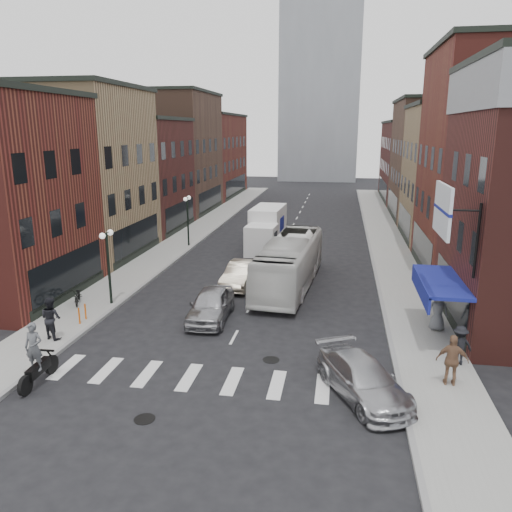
{
  "coord_description": "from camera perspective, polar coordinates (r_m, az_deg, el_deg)",
  "views": [
    {
      "loc": [
        4.57,
        -19.72,
        9.26
      ],
      "look_at": [
        -0.05,
        7.31,
        2.26
      ],
      "focal_mm": 35.0,
      "sensor_mm": 36.0,
      "label": 1
    }
  ],
  "objects": [
    {
      "name": "streetlamp_far",
      "position": [
        40.08,
        -7.83,
        5.08
      ],
      "size": [
        0.32,
        1.22,
        4.11
      ],
      "color": "black",
      "rests_on": "ground"
    },
    {
      "name": "sidewalk_right",
      "position": [
        42.9,
        14.74,
        1.48
      ],
      "size": [
        3.0,
        74.0,
        0.15
      ],
      "primitive_type": "cube",
      "color": "gray",
      "rests_on": "ground"
    },
    {
      "name": "ped_right_b",
      "position": [
        19.8,
        21.52,
        -11.03
      ],
      "size": [
        1.18,
        0.67,
        1.93
      ],
      "primitive_type": "imported",
      "rotation": [
        0.0,
        0.0,
        3.05
      ],
      "color": "brown",
      "rests_on": "sidewalk_right"
    },
    {
      "name": "bldg_right_far_b",
      "position": [
        69.63,
        18.6,
        10.21
      ],
      "size": [
        10.3,
        16.2,
        10.3
      ],
      "color": "#4B1F1A",
      "rests_on": "ground"
    },
    {
      "name": "bldg_left_far_a",
      "position": [
        58.17,
        -10.16,
        11.53
      ],
      "size": [
        10.3,
        12.2,
        13.3
      ],
      "color": "#503528",
      "rests_on": "ground"
    },
    {
      "name": "streetlamp_near",
      "position": [
        27.32,
        -16.58,
        0.28
      ],
      "size": [
        0.32,
        1.22,
        4.11
      ],
      "color": "black",
      "rests_on": "ground"
    },
    {
      "name": "bldg_right_mid_a",
      "position": [
        35.36,
        27.23,
        9.35
      ],
      "size": [
        10.3,
        10.2,
        14.3
      ],
      "color": "maroon",
      "rests_on": "ground"
    },
    {
      "name": "sedan_left_near",
      "position": [
        25.03,
        -5.18,
        -5.55
      ],
      "size": [
        1.98,
        4.62,
        1.55
      ],
      "primitive_type": "imported",
      "rotation": [
        0.0,
        0.0,
        0.03
      ],
      "color": "#A4A4A8",
      "rests_on": "ground"
    },
    {
      "name": "ped_right_a",
      "position": [
        21.57,
        22.24,
        -9.44
      ],
      "size": [
        1.15,
        0.8,
        1.62
      ],
      "primitive_type": "imported",
      "rotation": [
        0.0,
        0.0,
        3.43
      ],
      "color": "black",
      "rests_on": "sidewalk_right"
    },
    {
      "name": "bldg_right_far_a",
      "position": [
        55.79,
        20.8,
        10.22
      ],
      "size": [
        10.3,
        12.2,
        12.3
      ],
      "color": "#503528",
      "rests_on": "ground"
    },
    {
      "name": "transit_bus",
      "position": [
        29.89,
        3.9,
        -0.75
      ],
      "size": [
        3.39,
        10.97,
        3.01
      ],
      "primitive_type": "imported",
      "rotation": [
        0.0,
        0.0,
        -0.08
      ],
      "color": "silver",
      "rests_on": "ground"
    },
    {
      "name": "bldg_right_mid_b",
      "position": [
        45.09,
        23.32,
        8.58
      ],
      "size": [
        10.3,
        10.2,
        11.3
      ],
      "color": "#A28159",
      "rests_on": "ground"
    },
    {
      "name": "bldg_left_far_b",
      "position": [
        71.54,
        -6.3,
        11.35
      ],
      "size": [
        10.3,
        16.2,
        11.3
      ],
      "color": "maroon",
      "rests_on": "ground"
    },
    {
      "name": "curb_right",
      "position": [
        42.81,
        12.73,
        1.47
      ],
      "size": [
        0.2,
        74.0,
        0.16
      ],
      "primitive_type": "cube",
      "color": "gray",
      "rests_on": "ground"
    },
    {
      "name": "billboard_sign",
      "position": [
        20.85,
        20.77,
        4.77
      ],
      "size": [
        1.52,
        3.0,
        3.7
      ],
      "color": "black",
      "rests_on": "ground"
    },
    {
      "name": "curb_left",
      "position": [
        44.28,
        -5.67,
        2.18
      ],
      "size": [
        0.2,
        74.0,
        0.16
      ],
      "primitive_type": "cube",
      "color": "gray",
      "rests_on": "ground"
    },
    {
      "name": "box_truck",
      "position": [
        39.42,
        1.18,
        3.09
      ],
      "size": [
        2.49,
        7.47,
        3.21
      ],
      "rotation": [
        0.0,
        0.0,
        -0.05
      ],
      "color": "white",
      "rests_on": "ground"
    },
    {
      "name": "bike_rack",
      "position": [
        25.81,
        -19.23,
        -6.24
      ],
      "size": [
        0.08,
        0.68,
        0.8
      ],
      "color": "#D8590C",
      "rests_on": "sidewalk_left"
    },
    {
      "name": "sidewalk_left",
      "position": [
        44.68,
        -7.53,
        2.33
      ],
      "size": [
        3.0,
        74.0,
        0.15
      ],
      "primitive_type": "cube",
      "color": "gray",
      "rests_on": "ground"
    },
    {
      "name": "sedan_left_far",
      "position": [
        30.15,
        -1.67,
        -2.09
      ],
      "size": [
        1.96,
        4.62,
        1.48
      ],
      "primitive_type": "imported",
      "rotation": [
        0.0,
        0.0,
        -0.09
      ],
      "color": "#BDB099",
      "rests_on": "ground"
    },
    {
      "name": "distant_tower",
      "position": [
        99.09,
        7.56,
        23.35
      ],
      "size": [
        14.0,
        14.0,
        50.0
      ],
      "primitive_type": "cube",
      "color": "#9399A0",
      "rests_on": "ground"
    },
    {
      "name": "curb_car",
      "position": [
        18.54,
        12.15,
        -13.57
      ],
      "size": [
        3.89,
        5.07,
        1.37
      ],
      "primitive_type": "imported",
      "rotation": [
        0.0,
        0.0,
        0.48
      ],
      "color": "#ABABB0",
      "rests_on": "ground"
    },
    {
      "name": "crosswalk_stripes",
      "position": [
        19.65,
        -5.06,
        -13.85
      ],
      "size": [
        12.0,
        2.2,
        0.01
      ],
      "primitive_type": "cube",
      "color": "silver",
      "rests_on": "ground"
    },
    {
      "name": "motorcycle_rider",
      "position": [
        20.4,
        -23.88,
        -10.42
      ],
      "size": [
        0.69,
        2.41,
        2.45
      ],
      "rotation": [
        0.0,
        0.0,
        0.05
      ],
      "color": "black",
      "rests_on": "ground"
    },
    {
      "name": "ground",
      "position": [
        22.26,
        -3.08,
        -10.28
      ],
      "size": [
        160.0,
        160.0,
        0.0
      ],
      "primitive_type": "plane",
      "color": "black",
      "rests_on": "ground"
    },
    {
      "name": "ped_left_solo",
      "position": [
        24.1,
        -22.39,
        -6.57
      ],
      "size": [
        1.06,
        0.8,
        1.92
      ],
      "primitive_type": "imported",
      "rotation": [
        0.0,
        0.0,
        2.83
      ],
      "color": "black",
      "rests_on": "sidewalk_left"
    },
    {
      "name": "ped_right_c",
      "position": [
        24.7,
        20.07,
        -5.92
      ],
      "size": [
        0.96,
        0.67,
        1.86
      ],
      "primitive_type": "imported",
      "rotation": [
        0.0,
        0.0,
        3.05
      ],
      "color": "slate",
      "rests_on": "sidewalk_right"
    },
    {
      "name": "bldg_left_mid_a",
      "position": [
        39.11,
        -20.6,
        8.86
      ],
      "size": [
        10.3,
        10.2,
        12.3
      ],
      "color": "#A28159",
      "rests_on": "ground"
    },
    {
      "name": "awning_blue",
      "position": [
        23.6,
        19.95,
        -2.89
      ],
      "size": [
        1.8,
        5.0,
        0.78
      ],
      "color": "navy",
      "rests_on": "ground"
    },
    {
      "name": "parked_bicycle",
      "position": [
        28.43,
        -19.69,
        -4.27
      ],
      "size": [
        1.23,
        1.83,
        0.91
      ],
      "primitive_type": "imported",
      "rotation": [
        0.0,
        0.0,
        0.4
      ],
      "color": "black",
      "rests_on": "sidewalk_left"
    },
    {
      "name": "bldg_left_mid_b",
      "position": [
        48.08,
        -14.52,
        8.97
      ],
      "size": [
        10.3,
        10.2,
        10.3
      ],
      "color": "#4B1F1A",
      "rests_on": "ground"
    }
  ]
}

